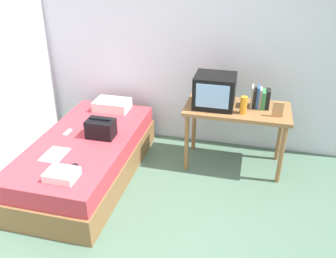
{
  "coord_description": "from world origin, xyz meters",
  "views": [
    {
      "loc": [
        0.71,
        -2.2,
        2.38
      ],
      "look_at": [
        -0.1,
        1.1,
        0.58
      ],
      "focal_mm": 37.78,
      "sensor_mm": 36.0,
      "label": 1
    }
  ],
  "objects": [
    {
      "name": "ground_plane",
      "position": [
        0.0,
        0.0,
        0.0
      ],
      "size": [
        8.0,
        8.0,
        0.0
      ],
      "primitive_type": "plane",
      "color": "#4C6B56"
    },
    {
      "name": "wall_back",
      "position": [
        0.0,
        2.0,
        1.3
      ],
      "size": [
        5.2,
        0.1,
        2.6
      ],
      "primitive_type": "cube",
      "color": "silver",
      "rests_on": "ground"
    },
    {
      "name": "bed",
      "position": [
        -0.98,
        0.82,
        0.24
      ],
      "size": [
        1.0,
        2.0,
        0.49
      ],
      "color": "olive",
      "rests_on": "ground"
    },
    {
      "name": "desk",
      "position": [
        0.6,
        1.46,
        0.65
      ],
      "size": [
        1.16,
        0.6,
        0.75
      ],
      "color": "olive",
      "rests_on": "ground"
    },
    {
      "name": "tv",
      "position": [
        0.34,
        1.44,
        0.93
      ],
      "size": [
        0.44,
        0.39,
        0.36
      ],
      "color": "black",
      "rests_on": "desk"
    },
    {
      "name": "water_bottle",
      "position": [
        0.67,
        1.32,
        0.85
      ],
      "size": [
        0.07,
        0.07,
        0.19
      ],
      "primitive_type": "cylinder",
      "color": "orange",
      "rests_on": "desk"
    },
    {
      "name": "book_row",
      "position": [
        0.84,
        1.52,
        0.86
      ],
      "size": [
        0.2,
        0.16,
        0.24
      ],
      "color": "gray",
      "rests_on": "desk"
    },
    {
      "name": "picture_frame",
      "position": [
        1.02,
        1.32,
        0.83
      ],
      "size": [
        0.11,
        0.02,
        0.16
      ],
      "primitive_type": "cube",
      "color": "#B27F4C",
      "rests_on": "desk"
    },
    {
      "name": "pillow",
      "position": [
        -0.96,
        1.6,
        0.55
      ],
      "size": [
        0.43,
        0.3,
        0.13
      ],
      "primitive_type": "cube",
      "color": "silver",
      "rests_on": "bed"
    },
    {
      "name": "handbag",
      "position": [
        -0.81,
        0.91,
        0.59
      ],
      "size": [
        0.3,
        0.2,
        0.22
      ],
      "color": "black",
      "rests_on": "bed"
    },
    {
      "name": "magazine",
      "position": [
        -1.11,
        0.44,
        0.49
      ],
      "size": [
        0.21,
        0.29,
        0.01
      ],
      "primitive_type": "cube",
      "color": "white",
      "rests_on": "bed"
    },
    {
      "name": "remote_dark",
      "position": [
        -0.82,
        0.25,
        0.5
      ],
      "size": [
        0.04,
        0.16,
        0.02
      ],
      "primitive_type": "cube",
      "color": "black",
      "rests_on": "bed"
    },
    {
      "name": "remote_silver",
      "position": [
        -1.21,
        0.88,
        0.5
      ],
      "size": [
        0.04,
        0.14,
        0.02
      ],
      "primitive_type": "cube",
      "color": "#B7B7BC",
      "rests_on": "bed"
    },
    {
      "name": "folded_towel",
      "position": [
        -0.84,
        0.1,
        0.53
      ],
      "size": [
        0.28,
        0.22,
        0.08
      ],
      "primitive_type": "cube",
      "color": "white",
      "rests_on": "bed"
    }
  ]
}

